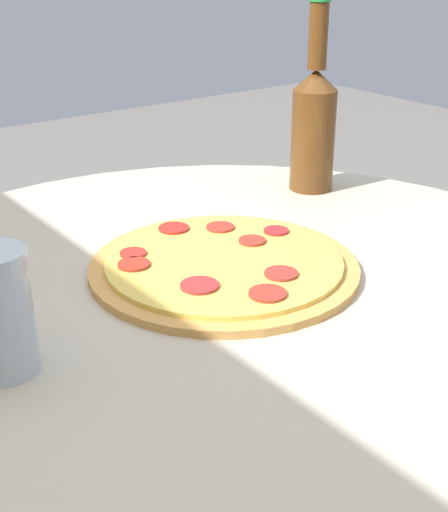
% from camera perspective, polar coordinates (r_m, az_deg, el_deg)
% --- Properties ---
extents(table, '(1.01, 1.01, 0.77)m').
position_cam_1_polar(table, '(0.90, 0.34, -12.14)').
color(table, '#B2A893').
rests_on(table, ground_plane).
extents(pizza, '(0.33, 0.33, 0.02)m').
position_cam_1_polar(pizza, '(0.87, -0.02, -0.73)').
color(pizza, '#C68E47').
rests_on(pizza, table).
extents(beer_bottle, '(0.07, 0.07, 0.30)m').
position_cam_1_polar(beer_bottle, '(1.14, 7.19, 10.57)').
color(beer_bottle, '#563314').
rests_on(beer_bottle, table).
extents(drinking_glass, '(0.06, 0.06, 0.12)m').
position_cam_1_polar(drinking_glass, '(0.68, -17.39, -4.50)').
color(drinking_glass, '#ADBCC6').
rests_on(drinking_glass, table).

